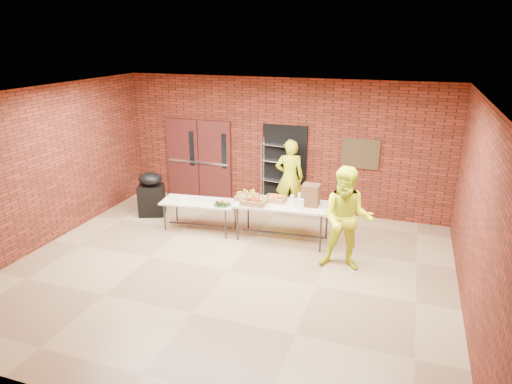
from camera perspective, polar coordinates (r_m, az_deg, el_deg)
room at (r=7.94m, az=-3.75°, el=0.40°), size 8.08×7.08×3.28m
double_doors at (r=11.97m, az=-7.13°, el=4.02°), size 1.78×0.12×2.10m
dark_doorway at (r=11.20m, az=3.57°, el=3.06°), size 1.10×0.06×2.10m
bronze_plaque at (r=10.74m, az=12.93°, el=4.67°), size 0.85×0.04×0.70m
wire_rack at (r=11.17m, az=2.36°, el=2.19°), size 0.68×0.31×1.79m
table_left at (r=10.10m, az=-7.09°, el=-1.45°), size 1.71×0.86×0.68m
table_right at (r=9.50m, az=3.34°, el=-1.84°), size 2.04×0.98×0.82m
basket_bananas at (r=9.65m, az=-1.11°, el=-0.65°), size 0.46×0.35×0.14m
basket_oranges at (r=9.59m, az=2.46°, el=-0.83°), size 0.42×0.33×0.13m
basket_apples at (r=9.40m, az=-0.24°, el=-1.16°), size 0.50×0.39×0.15m
muffin_tray at (r=9.79m, az=-4.24°, el=-1.41°), size 0.37×0.37×0.09m
napkin_box at (r=10.21m, az=-8.71°, el=-0.77°), size 0.18×0.12×0.06m
coffee_dispenser at (r=9.35m, az=6.88°, el=-0.38°), size 0.34×0.31×0.45m
cup_stack_front at (r=9.28m, az=4.52°, el=-1.13°), size 0.08×0.08×0.24m
cup_stack_mid at (r=9.13m, az=5.77°, el=-1.57°), size 0.08×0.08×0.23m
cup_stack_back at (r=9.43m, az=5.48°, el=-0.83°), size 0.08×0.08×0.24m
covered_grill at (r=11.18m, az=-12.97°, el=-0.22°), size 0.72×0.66×1.06m
volunteer_woman at (r=10.85m, az=4.22°, el=1.80°), size 0.78×0.64×1.84m
volunteer_man at (r=8.42m, az=11.28°, el=-3.36°), size 0.99×0.79×1.96m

